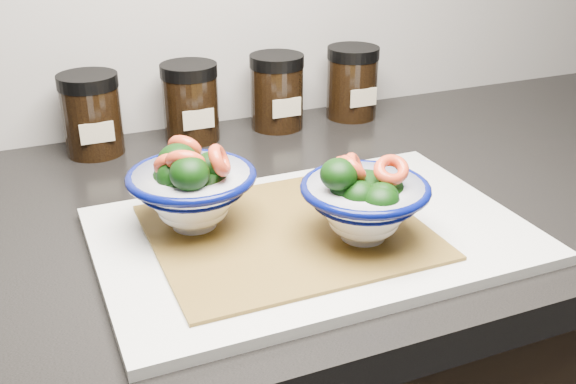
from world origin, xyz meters
name	(u,v)px	position (x,y,z in m)	size (l,w,h in m)	color
countertop	(309,208)	(0.00, 1.45, 0.88)	(3.50, 0.60, 0.04)	black
cutting_board	(312,235)	(-0.04, 1.34, 0.91)	(0.45, 0.30, 0.01)	beige
bamboo_mat	(288,231)	(-0.07, 1.35, 0.91)	(0.28, 0.24, 0.00)	olive
bowl_left	(191,188)	(-0.16, 1.40, 0.96)	(0.14, 0.14, 0.11)	white
bowl_right	(364,201)	(-0.01, 1.30, 0.96)	(0.13, 0.13, 0.10)	white
spice_jar_a	(92,114)	(-0.22, 1.69, 0.96)	(0.08, 0.08, 0.11)	black
spice_jar_b	(191,102)	(-0.08, 1.69, 0.96)	(0.08, 0.08, 0.11)	black
spice_jar_c	(277,92)	(0.05, 1.69, 0.96)	(0.08, 0.08, 0.11)	black
spice_jar_d	(352,82)	(0.18, 1.69, 0.96)	(0.08, 0.08, 0.11)	black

